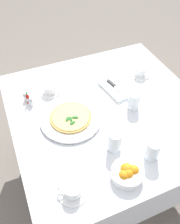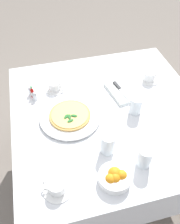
{
  "view_description": "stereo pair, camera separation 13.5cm",
  "coord_description": "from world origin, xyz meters",
  "px_view_note": "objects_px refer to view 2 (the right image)",
  "views": [
    {
      "loc": [
        0.86,
        -0.48,
        1.75
      ],
      "look_at": [
        0.0,
        -0.12,
        0.76
      ],
      "focal_mm": 37.97,
      "sensor_mm": 36.0,
      "label": 1
    },
    {
      "loc": [
        0.9,
        -0.35,
        1.75
      ],
      "look_at": [
        0.0,
        -0.12,
        0.76
      ],
      "focal_mm": 37.97,
      "sensor_mm": 36.0,
      "label": 2
    }
  ],
  "objects_px": {
    "pizza_plate": "(70,117)",
    "water_glass_near_right": "(136,106)",
    "pizza": "(70,115)",
    "citrus_bowl": "(115,177)",
    "water_glass_near_left": "(108,145)",
    "water_glass_left_edge": "(144,158)",
    "coffee_cup_far_right": "(149,77)",
    "coffee_cup_back_corner": "(55,86)",
    "napkin_folded": "(121,91)",
    "salt_shaker": "(35,96)",
    "dinner_knife": "(121,90)",
    "pepper_shaker": "(31,91)",
    "hot_sauce_bottle": "(32,93)",
    "coffee_cup_far_left": "(57,187)"
  },
  "relations": [
    {
      "from": "dinner_knife",
      "to": "pizza",
      "type": "bearing_deg",
      "value": -81.8
    },
    {
      "from": "coffee_cup_back_corner",
      "to": "pepper_shaker",
      "type": "relative_size",
      "value": 2.31
    },
    {
      "from": "citrus_bowl",
      "to": "dinner_knife",
      "type": "bearing_deg",
      "value": 157.69
    },
    {
      "from": "coffee_cup_far_right",
      "to": "water_glass_near_right",
      "type": "relative_size",
      "value": 1.23
    },
    {
      "from": "water_glass_left_edge",
      "to": "pepper_shaker",
      "type": "distance_m",
      "value": 0.8
    },
    {
      "from": "pizza_plate",
      "to": "coffee_cup_far_left",
      "type": "xyz_separation_m",
      "value": [
        0.41,
        -0.14,
        0.02
      ]
    },
    {
      "from": "salt_shaker",
      "to": "pizza_plate",
      "type": "bearing_deg",
      "value": 40.8
    },
    {
      "from": "water_glass_near_right",
      "to": "pepper_shaker",
      "type": "xyz_separation_m",
      "value": [
        -0.31,
        -0.57,
        -0.02
      ]
    },
    {
      "from": "pizza",
      "to": "water_glass_near_left",
      "type": "distance_m",
      "value": 0.3
    },
    {
      "from": "water_glass_left_edge",
      "to": "hot_sauce_bottle",
      "type": "distance_m",
      "value": 0.77
    },
    {
      "from": "pepper_shaker",
      "to": "pizza_plate",
      "type": "bearing_deg",
      "value": 37.06
    },
    {
      "from": "pizza_plate",
      "to": "pizza",
      "type": "xyz_separation_m",
      "value": [
        0.0,
        -0.0,
        0.01
      ]
    },
    {
      "from": "water_glass_near_right",
      "to": "hot_sauce_bottle",
      "type": "distance_m",
      "value": 0.63
    },
    {
      "from": "water_glass_near_left",
      "to": "water_glass_left_edge",
      "type": "distance_m",
      "value": 0.18
    },
    {
      "from": "pepper_shaker",
      "to": "dinner_knife",
      "type": "bearing_deg",
      "value": 76.78
    },
    {
      "from": "pizza_plate",
      "to": "coffee_cup_far_right",
      "type": "relative_size",
      "value": 2.66
    },
    {
      "from": "hot_sauce_bottle",
      "to": "coffee_cup_far_right",
      "type": "bearing_deg",
      "value": 88.13
    },
    {
      "from": "pizza_plate",
      "to": "hot_sauce_bottle",
      "type": "bearing_deg",
      "value": -141.24
    },
    {
      "from": "pizza",
      "to": "dinner_knife",
      "type": "distance_m",
      "value": 0.38
    },
    {
      "from": "water_glass_near_right",
      "to": "salt_shaker",
      "type": "distance_m",
      "value": 0.61
    },
    {
      "from": "napkin_folded",
      "to": "salt_shaker",
      "type": "distance_m",
      "value": 0.53
    },
    {
      "from": "pizza",
      "to": "water_glass_left_edge",
      "type": "bearing_deg",
      "value": 37.18
    },
    {
      "from": "pizza_plate",
      "to": "salt_shaker",
      "type": "xyz_separation_m",
      "value": [
        -0.21,
        -0.18,
        0.01
      ]
    },
    {
      "from": "salt_shaker",
      "to": "coffee_cup_far_right",
      "type": "bearing_deg",
      "value": 90.24
    },
    {
      "from": "pizza_plate",
      "to": "water_glass_near_left",
      "type": "xyz_separation_m",
      "value": [
        0.26,
        0.14,
        0.04
      ]
    },
    {
      "from": "citrus_bowl",
      "to": "coffee_cup_far_left",
      "type": "bearing_deg",
      "value": -93.89
    },
    {
      "from": "dinner_knife",
      "to": "hot_sauce_bottle",
      "type": "distance_m",
      "value": 0.55
    },
    {
      "from": "coffee_cup_far_right",
      "to": "water_glass_left_edge",
      "type": "bearing_deg",
      "value": -26.33
    },
    {
      "from": "coffee_cup_back_corner",
      "to": "napkin_folded",
      "type": "distance_m",
      "value": 0.42
    },
    {
      "from": "napkin_folded",
      "to": "citrus_bowl",
      "type": "relative_size",
      "value": 1.59
    },
    {
      "from": "dinner_knife",
      "to": "salt_shaker",
      "type": "height_order",
      "value": "salt_shaker"
    },
    {
      "from": "pizza_plate",
      "to": "coffee_cup_far_right",
      "type": "height_order",
      "value": "coffee_cup_far_right"
    },
    {
      "from": "pizza_plate",
      "to": "napkin_folded",
      "type": "distance_m",
      "value": 0.38
    },
    {
      "from": "pizza",
      "to": "citrus_bowl",
      "type": "distance_m",
      "value": 0.44
    },
    {
      "from": "water_glass_near_left",
      "to": "dinner_knife",
      "type": "relative_size",
      "value": 0.6
    },
    {
      "from": "coffee_cup_far_left",
      "to": "napkin_folded",
      "type": "xyz_separation_m",
      "value": [
        -0.54,
        0.49,
        -0.02
      ]
    },
    {
      "from": "pizza_plate",
      "to": "coffee_cup_far_right",
      "type": "xyz_separation_m",
      "value": [
        -0.21,
        0.57,
        0.02
      ]
    },
    {
      "from": "coffee_cup_back_corner",
      "to": "salt_shaker",
      "type": "xyz_separation_m",
      "value": [
        0.07,
        -0.13,
        0.0
      ]
    },
    {
      "from": "coffee_cup_far_right",
      "to": "pepper_shaker",
      "type": "relative_size",
      "value": 2.31
    },
    {
      "from": "pizza",
      "to": "coffee_cup_back_corner",
      "type": "height_order",
      "value": "coffee_cup_back_corner"
    },
    {
      "from": "water_glass_near_right",
      "to": "dinner_knife",
      "type": "xyz_separation_m",
      "value": [
        -0.18,
        -0.02,
        -0.02
      ]
    },
    {
      "from": "water_glass_near_left",
      "to": "hot_sauce_bottle",
      "type": "relative_size",
      "value": 1.4
    },
    {
      "from": "pizza_plate",
      "to": "water_glass_near_right",
      "type": "bearing_deg",
      "value": 83.4
    },
    {
      "from": "pizza",
      "to": "hot_sauce_bottle",
      "type": "height_order",
      "value": "hot_sauce_bottle"
    },
    {
      "from": "salt_shaker",
      "to": "pepper_shaker",
      "type": "height_order",
      "value": "same"
    },
    {
      "from": "coffee_cup_far_left",
      "to": "dinner_knife",
      "type": "relative_size",
      "value": 0.67
    },
    {
      "from": "water_glass_near_left",
      "to": "pepper_shaker",
      "type": "bearing_deg",
      "value": -147.17
    },
    {
      "from": "pizza_plate",
      "to": "coffee_cup_far_right",
      "type": "bearing_deg",
      "value": 110.08
    },
    {
      "from": "hot_sauce_bottle",
      "to": "salt_shaker",
      "type": "bearing_deg",
      "value": 19.65
    },
    {
      "from": "coffee_cup_back_corner",
      "to": "pepper_shaker",
      "type": "height_order",
      "value": "same"
    }
  ]
}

